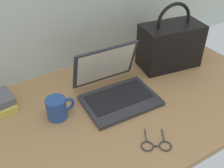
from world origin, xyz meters
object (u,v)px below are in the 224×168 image
coffee_mug (57,108)px  handbag (170,45)px  eyeglasses (156,145)px  laptop (115,88)px

coffee_mug → handbag: size_ratio=0.36×
coffee_mug → eyeglasses: (0.24, -0.32, -0.04)m
eyeglasses → handbag: (0.40, 0.40, 0.11)m
laptop → coffee_mug: bearing=179.0°
coffee_mug → handbag: handbag is taller
laptop → handbag: handbag is taller
laptop → coffee_mug: size_ratio=2.70×
coffee_mug → laptop: bearing=-1.0°
laptop → handbag: 0.39m
eyeglasses → coffee_mug: bearing=127.0°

